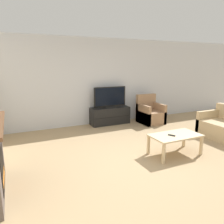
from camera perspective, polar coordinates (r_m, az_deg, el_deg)
ground_plane at (r=4.75m, az=10.40°, el=-11.58°), size 24.00×24.00×0.00m
wall_back at (r=7.02m, az=-3.58°, el=7.87°), size 12.00×0.06×2.70m
tv_stand at (r=7.04m, az=-0.53°, el=-0.97°), size 1.27×0.43×0.55m
tv at (r=6.93m, az=-0.53°, el=3.73°), size 1.08×0.18×0.66m
armchair at (r=7.30m, az=9.91°, el=-0.49°), size 0.70×0.76×0.92m
coffee_table at (r=4.87m, az=16.19°, el=-6.32°), size 1.08×0.60×0.45m
remote at (r=4.76m, az=15.32°, el=-5.88°), size 0.11×0.15×0.02m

